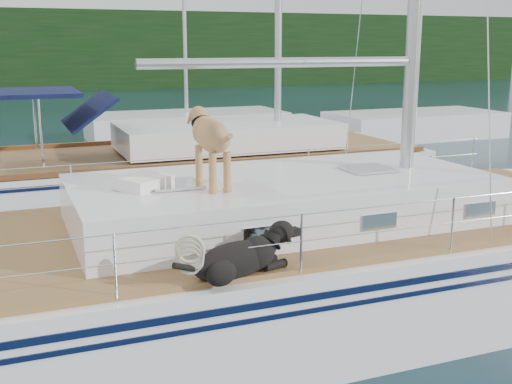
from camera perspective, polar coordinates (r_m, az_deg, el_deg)
name	(u,v)px	position (r m, az deg, el deg)	size (l,w,h in m)	color
ground	(225,322)	(8.28, -2.76, -11.44)	(120.00, 120.00, 0.00)	black
tree_line	(30,50)	(52.20, -19.44, 11.81)	(90.00, 3.00, 6.00)	black
shore_bank	(32,82)	(53.47, -19.31, 9.25)	(92.00, 1.00, 1.20)	#595147
main_sailboat	(231,270)	(8.05, -2.21, -6.98)	(12.00, 3.92, 14.01)	white
neighbor_sailboat	(181,175)	(14.14, -6.64, 1.50)	(11.00, 3.50, 13.30)	white
bg_boat_center	(187,126)	(24.20, -6.16, 5.87)	(7.20, 3.00, 11.65)	white
bg_boat_east	(414,125)	(24.95, 13.90, 5.79)	(6.40, 3.00, 11.65)	white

